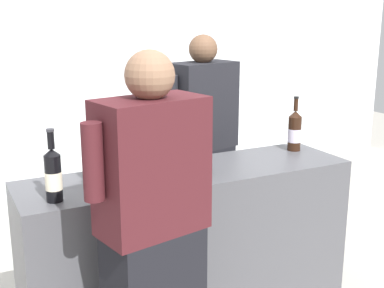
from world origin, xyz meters
TOP-DOWN VIEW (x-y plane):
  - wall_back at (0.00, 2.60)m, footprint 8.00×0.10m
  - counter at (0.00, 0.00)m, footprint 1.84×0.51m
  - wine_bottle_0 at (0.04, -0.08)m, footprint 0.08×0.08m
  - wine_bottle_1 at (-0.51, 0.06)m, footprint 0.08×0.08m
  - wine_bottle_2 at (-0.01, 0.05)m, footprint 0.08×0.08m
  - wine_bottle_3 at (-0.75, -0.13)m, footprint 0.08×0.08m
  - wine_bottle_4 at (0.77, 0.10)m, footprint 0.08×0.08m
  - wine_bottle_5 at (0.05, 0.14)m, footprint 0.07×0.07m
  - wine_bottle_6 at (-0.36, -0.06)m, footprint 0.08×0.08m
  - wine_glass at (-0.15, -0.04)m, footprint 0.08×0.08m
  - person_server at (0.42, 0.64)m, footprint 0.60×0.34m
  - person_guest at (-0.43, -0.52)m, footprint 0.59×0.33m

SIDE VIEW (x-z plane):
  - counter at x=0.00m, z-range 0.00..0.95m
  - person_server at x=0.42m, z-range -0.03..1.62m
  - person_guest at x=-0.43m, z-range -0.02..1.62m
  - wine_bottle_2 at x=-0.01m, z-range 0.90..1.20m
  - wine_bottle_6 at x=-0.36m, z-range 0.89..1.23m
  - wine_bottle_5 at x=0.05m, z-range 0.90..1.23m
  - wine_bottle_4 at x=0.77m, z-range 0.90..1.24m
  - wine_bottle_3 at x=-0.75m, z-range 0.90..1.24m
  - wine_bottle_0 at x=0.04m, z-range 0.90..1.24m
  - wine_bottle_1 at x=-0.51m, z-range 0.89..1.25m
  - wine_glass at x=-0.15m, z-range 0.98..1.19m
  - wall_back at x=0.00m, z-range 0.00..2.80m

